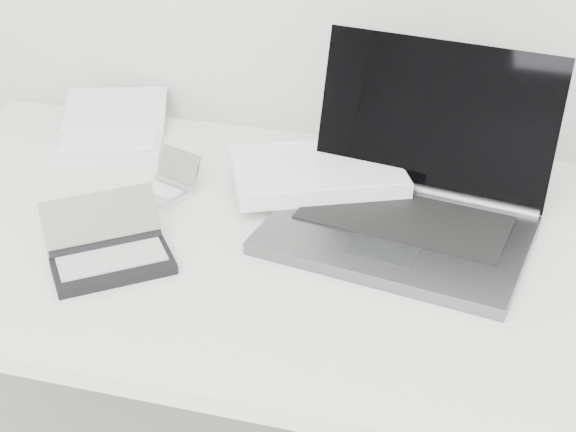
% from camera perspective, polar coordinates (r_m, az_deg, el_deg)
% --- Properties ---
extents(desk, '(1.60, 0.80, 0.73)m').
position_cam_1_polar(desk, '(1.36, 1.66, -3.20)').
color(desk, white).
rests_on(desk, ground).
extents(laptop_large, '(0.59, 0.47, 0.28)m').
position_cam_1_polar(laptop_large, '(1.39, 6.36, 1.85)').
color(laptop_large, '#5B5E60').
rests_on(laptop_large, desk).
extents(netbook_open_white, '(0.29, 0.33, 0.06)m').
position_cam_1_polar(netbook_open_white, '(1.69, -12.53, 5.61)').
color(netbook_open_white, white).
rests_on(netbook_open_white, desk).
extents(pda_silver, '(0.12, 0.12, 0.07)m').
position_cam_1_polar(pda_silver, '(1.47, -8.60, 2.12)').
color(pda_silver, silver).
rests_on(pda_silver, desk).
extents(palmtop_charcoal, '(0.23, 0.23, 0.09)m').
position_cam_1_polar(palmtop_charcoal, '(1.29, -12.56, -2.59)').
color(palmtop_charcoal, black).
rests_on(palmtop_charcoal, desk).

